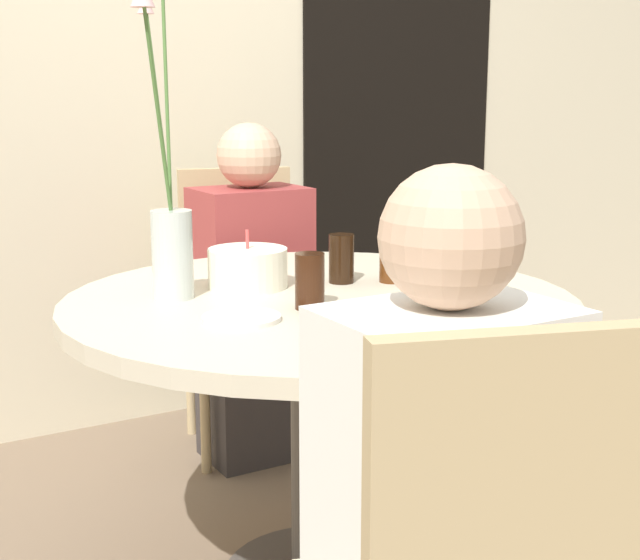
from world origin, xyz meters
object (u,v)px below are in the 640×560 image
birthday_cake (248,268)px  drink_glass_0 (485,285)px  side_plate (242,318)px  drink_glass_2 (392,260)px  chair_near_front (242,290)px  flower_vase (169,217)px  person_guest (251,305)px  person_boy (441,557)px  drink_glass_1 (310,281)px  drink_glass_3 (341,259)px

birthday_cake → drink_glass_0: (0.29, -0.52, 0.02)m
side_plate → drink_glass_2: drink_glass_2 is taller
drink_glass_2 → chair_near_front: bearing=89.3°
flower_vase → person_guest: flower_vase is taller
person_guest → person_boy: bearing=-106.3°
chair_near_front → side_plate: (-0.49, -1.03, 0.20)m
chair_near_front → drink_glass_1: 1.10m
person_guest → drink_glass_1: bearing=-108.0°
drink_glass_0 → drink_glass_1: 0.37m
drink_glass_1 → chair_near_front: bearing=72.5°
flower_vase → birthday_cake: bearing=4.1°
chair_near_front → birthday_cake: chair_near_front is taller
drink_glass_0 → side_plate: bearing=151.7°
drink_glass_0 → drink_glass_1: (-0.27, 0.25, -0.01)m
person_guest → drink_glass_0: bearing=-90.5°
birthday_cake → drink_glass_3: (0.22, -0.07, 0.01)m
birthday_cake → side_plate: (-0.15, -0.28, -0.04)m
flower_vase → person_guest: bearing=50.9°
flower_vase → drink_glass_1: bearing=-48.2°
flower_vase → person_guest: size_ratio=0.66×
drink_glass_2 → person_guest: size_ratio=0.10×
drink_glass_1 → person_guest: (0.28, 0.86, -0.27)m
person_boy → flower_vase: bearing=92.9°
flower_vase → side_plate: 0.32m
drink_glass_2 → drink_glass_0: bearing=-95.8°
birthday_cake → drink_glass_1: 0.26m
drink_glass_0 → person_boy: bearing=-135.7°
person_boy → drink_glass_1: bearing=75.9°
drink_glass_0 → drink_glass_1: drink_glass_0 is taller
drink_glass_3 → person_guest: size_ratio=0.11×
birthday_cake → person_guest: bearing=63.5°
birthday_cake → person_guest: (0.30, 0.60, -0.26)m
flower_vase → drink_glass_1: size_ratio=5.90×
drink_glass_1 → flower_vase: bearing=131.8°
flower_vase → side_plate: bearing=-79.3°
drink_glass_3 → birthday_cake: bearing=163.0°
chair_near_front → person_guest: size_ratio=0.85×
chair_near_front → drink_glass_0: 1.30m
chair_near_front → person_boy: 1.78m
drink_glass_0 → person_guest: size_ratio=0.13×
side_plate → person_guest: (0.45, 0.88, -0.21)m
chair_near_front → drink_glass_2: size_ratio=8.57×
chair_near_front → drink_glass_1: (-0.32, -1.02, 0.25)m
chair_near_front → side_plate: chair_near_front is taller
birthday_cake → drink_glass_1: bearing=-85.4°
chair_near_front → birthday_cake: bearing=-99.5°
person_boy → chair_near_front: bearing=73.8°
birthday_cake → drink_glass_3: size_ratio=1.59×
side_plate → drink_glass_3: drink_glass_3 is taller
side_plate → drink_glass_0: drink_glass_0 is taller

